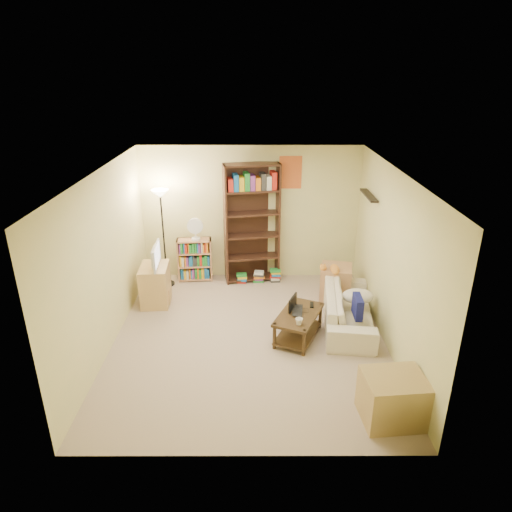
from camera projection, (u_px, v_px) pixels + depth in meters
name	position (u px, v px, depth m)	size (l,w,h in m)	color
room	(249.00, 236.00, 6.22)	(4.50, 4.54, 2.52)	tan
sofa	(348.00, 308.00, 7.14)	(0.93, 1.91, 0.54)	beige
navy_pillow	(358.00, 307.00, 6.67)	(0.35, 0.11, 0.32)	#131756
cream_blanket	(358.00, 296.00, 7.09)	(0.49, 0.35, 0.21)	beige
tabby_cat	(333.00, 269.00, 7.68)	(0.43, 0.19, 0.15)	orange
coffee_table	(298.00, 322.00, 6.74)	(0.85, 1.06, 0.41)	#3B2A16
laptop	(301.00, 311.00, 6.72)	(0.29, 0.40, 0.03)	black
laptop_screen	(293.00, 303.00, 6.73)	(0.01, 0.31, 0.21)	white
mug	(299.00, 322.00, 6.38)	(0.14, 0.14, 0.10)	white
tv_remote	(312.00, 305.00, 6.91)	(0.05, 0.17, 0.02)	black
tv_stand	(155.00, 285.00, 7.74)	(0.45, 0.63, 0.68)	tan
television	(153.00, 256.00, 7.54)	(0.13, 0.66, 0.38)	black
tall_bookshelf	(252.00, 221.00, 8.28)	(1.04, 0.51, 2.22)	#3F2218
short_bookshelf	(195.00, 260.00, 8.57)	(0.65, 0.31, 0.81)	tan
desk_fan	(195.00, 228.00, 8.29)	(0.29, 0.16, 0.42)	white
floor_lamp	(161.00, 210.00, 7.98)	(0.31, 0.31, 1.81)	black
side_table	(336.00, 282.00, 7.93)	(0.52, 0.52, 0.59)	#AF8055
end_cabinet	(393.00, 398.00, 5.16)	(0.68, 0.57, 0.57)	tan
book_stacks	(261.00, 276.00, 8.60)	(0.83, 0.20, 0.25)	red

